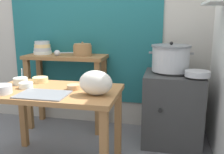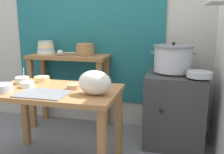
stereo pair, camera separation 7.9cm
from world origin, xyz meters
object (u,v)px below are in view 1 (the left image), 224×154
Objects in this scene: prep_table at (56,102)px; prep_bowl_0 at (21,81)px; plastic_bag at (96,83)px; prep_bowl_3 at (40,79)px; serving_tray at (43,94)px; prep_bowl_1 at (73,87)px; clay_pot at (83,50)px; bowl_stack_enamel at (42,48)px; prep_bowl_2 at (26,85)px; prep_bowl_4 at (1,89)px; prep_bowl_5 at (95,83)px; steamer_pot at (171,58)px; ladle at (58,53)px; wide_pan at (197,74)px; stove_block at (172,107)px; back_shelf_table at (66,73)px.

prep_bowl_0 is (-0.39, 0.11, 0.14)m from prep_table.
plastic_bag is 0.71m from prep_bowl_3.
serving_tray is 0.27m from prep_bowl_1.
serving_tray is at bearing -89.66° from clay_pot.
bowl_stack_enamel is 1.43× the size of prep_bowl_0.
prep_bowl_4 is at bearing -118.52° from prep_bowl_2.
prep_bowl_5 is (0.16, 0.11, 0.01)m from prep_bowl_1.
steamer_pot is 2.63× the size of prep_bowl_4.
serving_tray is (0.53, -1.06, -0.25)m from bowl_stack_enamel.
ladle reaches higher than prep_bowl_2.
wide_pan is at bearing -14.87° from clay_pot.
bowl_stack_enamel is at bearing 154.67° from ladle.
stove_block is at bearing -1.96° from ladle.
bowl_stack_enamel is (-0.52, 0.04, 0.00)m from clay_pot.
clay_pot reaches higher than prep_bowl_5.
bowl_stack_enamel reaches higher than back_shelf_table.
prep_bowl_3 is at bearing 154.44° from plastic_bag.
prep_bowl_4 is (-0.76, -0.12, -0.06)m from plastic_bag.
back_shelf_table is 4.05× the size of wide_pan.
steamer_pot is 1.59× the size of ladle.
clay_pot is 0.91m from prep_bowl_2.
plastic_bag is at bearing -25.56° from prep_bowl_3.
prep_table is 0.88m from ladle.
steamer_pot is at bearing 24.96° from prep_bowl_0.
steamer_pot reaches higher than plastic_bag.
wide_pan is 1.96× the size of prep_bowl_2.
prep_bowl_3 is (0.14, 0.12, -0.01)m from prep_bowl_0.
back_shelf_table is at bearing 105.91° from prep_table.
prep_bowl_0 is at bearing 92.73° from prep_bowl_4.
stove_block is 6.46× the size of prep_bowl_2.
prep_bowl_2 is (-0.42, -0.04, 0.00)m from prep_bowl_1.
bowl_stack_enamel is at bearing 175.85° from clay_pot.
wide_pan reaches higher than prep_bowl_4.
prep_bowl_0 is (-1.61, -0.41, -0.05)m from wide_pan.
prep_bowl_1 is 0.64× the size of prep_bowl_4.
prep_bowl_3 is at bearing 73.84° from prep_bowl_4.
plastic_bag reaches higher than stove_block.
clay_pot is at bearing 74.43° from prep_bowl_2.
ladle is 0.71× the size of serving_tray.
prep_bowl_3 is at bearing -158.53° from stove_block.
back_shelf_table is at bearing 59.00° from ladle.
prep_table is at bearing -142.54° from steamer_pot.
prep_bowl_0 reaches higher than stove_block.
prep_bowl_5 is at bearing 35.28° from prep_bowl_1.
serving_tray is at bearing -167.57° from plastic_bag.
back_shelf_table is at bearing 115.91° from prep_bowl_1.
prep_bowl_2 reaches higher than prep_bowl_1.
prep_bowl_3 is at bearing -157.10° from steamer_pot.
prep_bowl_0 is 1.26× the size of prep_bowl_2.
prep_bowl_2 is (0.29, -0.89, -0.23)m from bowl_stack_enamel.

